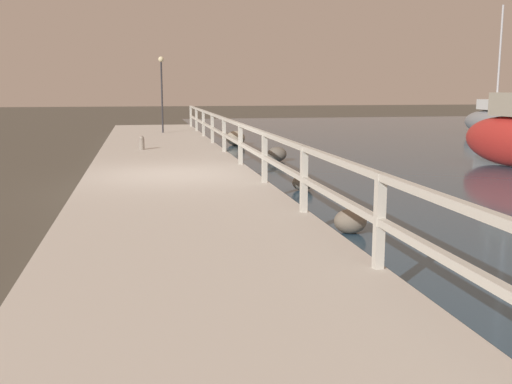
% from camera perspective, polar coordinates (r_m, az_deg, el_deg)
% --- Properties ---
extents(ground_plane, '(120.00, 120.00, 0.00)m').
position_cam_1_polar(ground_plane, '(13.28, -8.02, 0.21)').
color(ground_plane, '#4C473D').
extents(dock_walkway, '(3.75, 36.00, 0.34)m').
position_cam_1_polar(dock_walkway, '(13.25, -8.04, 0.94)').
color(dock_walkway, beige).
rests_on(dock_walkway, ground).
extents(railing, '(0.10, 32.50, 1.02)m').
position_cam_1_polar(railing, '(13.35, -0.46, 4.84)').
color(railing, beige).
rests_on(railing, dock_walkway).
extents(boulder_upstream, '(0.74, 0.67, 0.56)m').
position_cam_1_polar(boulder_upstream, '(23.39, -1.96, 5.16)').
color(boulder_upstream, gray).
rests_on(boulder_upstream, ground).
extents(boulder_mid_strip, '(0.51, 0.46, 0.38)m').
position_cam_1_polar(boulder_mid_strip, '(9.32, 8.97, -2.77)').
color(boulder_mid_strip, slate).
rests_on(boulder_mid_strip, ground).
extents(boulder_downstream, '(0.45, 0.41, 0.34)m').
position_cam_1_polar(boulder_downstream, '(13.08, 4.46, 0.89)').
color(boulder_downstream, '#666056').
rests_on(boulder_downstream, ground).
extents(boulder_far_strip, '(0.59, 0.53, 0.44)m').
position_cam_1_polar(boulder_far_strip, '(18.19, 2.01, 3.62)').
color(boulder_far_strip, '#666056').
rests_on(boulder_far_strip, ground).
extents(mooring_bollard, '(0.17, 0.17, 0.42)m').
position_cam_1_polar(mooring_bollard, '(18.71, -10.84, 4.64)').
color(mooring_bollard, gray).
rests_on(mooring_bollard, dock_walkway).
extents(dock_lamp, '(0.23, 0.23, 3.14)m').
position_cam_1_polar(dock_lamp, '(25.51, -8.98, 10.43)').
color(dock_lamp, '#2D2D33').
rests_on(dock_lamp, dock_walkway).
extents(sailboat_red, '(1.47, 3.81, 7.18)m').
position_cam_1_polar(sailboat_red, '(18.46, 23.15, 4.88)').
color(sailboat_red, red).
rests_on(sailboat_red, water_surface).
extents(sailboat_gray, '(1.45, 5.42, 5.72)m').
position_cam_1_polar(sailboat_gray, '(28.83, 21.83, 6.23)').
color(sailboat_gray, gray).
rests_on(sailboat_gray, water_surface).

